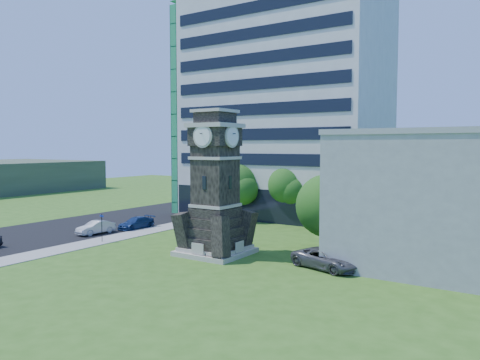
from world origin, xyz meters
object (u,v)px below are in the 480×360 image
Objects in this scene: clock_tower at (215,192)px; park_bench at (215,256)px; car_street_north at (136,223)px; car_east_lot at (326,259)px; street_sign at (102,225)px; car_street_mid at (96,227)px.

park_bench is at bearing -55.39° from clock_tower.
car_street_north is 24.88m from car_east_lot.
car_east_lot is 22.01m from street_sign.
car_street_mid is 4.70m from street_sign.
clock_tower reaches higher than street_sign.
street_sign is at bearing -170.60° from clock_tower.
clock_tower reaches higher than car_street_north.
clock_tower is at bearing 21.00° from street_sign.
clock_tower is 4.55× the size of street_sign.
car_east_lot reaches higher than car_street_north.
car_street_mid is at bearing 159.25° from street_sign.
car_street_mid reaches higher than park_bench.
car_east_lot is at bearing 4.05° from clock_tower.
car_east_lot is 2.03× the size of street_sign.
car_street_north is at bearing 95.24° from car_east_lot.
car_east_lot is at bearing -7.02° from car_street_north.
clock_tower is 7.62× the size of park_bench.
clock_tower reaches higher than car_east_lot.
car_street_mid is 0.76× the size of car_east_lot.
clock_tower is at bearing -15.87° from car_street_north.
park_bench is at bearing -20.92° from car_street_north.
car_street_mid is 4.73m from car_street_north.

